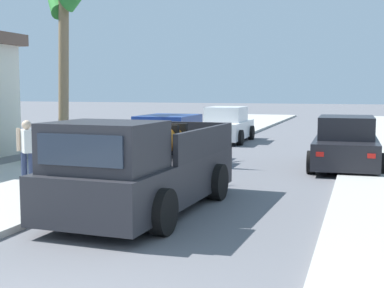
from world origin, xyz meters
TOP-DOWN VIEW (x-y plane):
  - sidewalk_left at (-4.73, 12.00)m, footprint 4.73×60.00m
  - curb_left at (-3.77, 12.00)m, footprint 0.16×60.00m
  - pickup_truck at (-0.97, 5.66)m, footprint 2.38×5.29m
  - car_left_near at (-2.64, 11.68)m, footprint 2.04×4.27m
  - car_right_near at (-2.78, 19.29)m, footprint 2.10×4.29m
  - car_left_mid at (2.50, 12.62)m, footprint 2.11×4.30m
  - hedge_bush at (-6.28, 11.46)m, footprint 1.80×2.80m
  - pedestrian at (-4.63, 7.28)m, footprint 0.57×0.42m

SIDE VIEW (x-z plane):
  - curb_left at x=-3.77m, z-range 0.00..0.10m
  - sidewalk_left at x=-4.73m, z-range 0.00..0.12m
  - hedge_bush at x=-6.28m, z-range 0.00..1.10m
  - car_left_near at x=-2.64m, z-range -0.06..1.48m
  - car_right_near at x=-2.78m, z-range -0.06..1.48m
  - car_left_mid at x=2.50m, z-range -0.06..1.48m
  - pickup_truck at x=-0.97m, z-range -0.09..1.71m
  - pedestrian at x=-4.63m, z-range 0.12..1.71m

